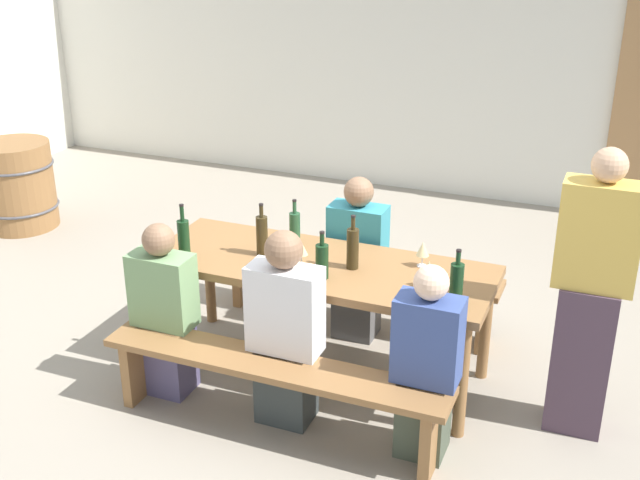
{
  "coord_description": "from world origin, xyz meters",
  "views": [
    {
      "loc": [
        1.63,
        -4.01,
        2.73
      ],
      "look_at": [
        0.0,
        0.0,
        0.9
      ],
      "focal_mm": 44.64,
      "sensor_mm": 36.0,
      "label": 1
    }
  ],
  "objects_px": {
    "standing_host": "(590,301)",
    "seated_guest_near_2": "(426,368)",
    "wine_bottle_4": "(262,235)",
    "seated_guest_far_0": "(357,263)",
    "wine_glass_2": "(423,249)",
    "wine_bottle_5": "(184,237)",
    "wine_glass_0": "(301,249)",
    "wine_barrel": "(17,185)",
    "seated_guest_near_0": "(165,314)",
    "bench_far": "(357,277)",
    "wine_bottle_0": "(295,228)",
    "tasting_table": "(320,275)",
    "wine_bottle_3": "(353,248)",
    "bench_near": "(273,377)",
    "wine_bottle_2": "(457,282)",
    "wine_glass_1": "(429,269)",
    "seated_guest_near_1": "(285,333)",
    "wine_bottle_1": "(322,260)"
  },
  "relations": [
    {
      "from": "wine_glass_0",
      "to": "wine_glass_2",
      "type": "xyz_separation_m",
      "value": [
        0.65,
        0.28,
        -0.01
      ]
    },
    {
      "from": "wine_glass_2",
      "to": "seated_guest_near_1",
      "type": "height_order",
      "value": "seated_guest_near_1"
    },
    {
      "from": "bench_near",
      "to": "wine_bottle_4",
      "type": "relative_size",
      "value": 5.94
    },
    {
      "from": "wine_bottle_1",
      "to": "bench_far",
      "type": "bearing_deg",
      "value": 95.73
    },
    {
      "from": "wine_bottle_0",
      "to": "seated_guest_near_2",
      "type": "bearing_deg",
      "value": -34.49
    },
    {
      "from": "seated_guest_near_2",
      "to": "tasting_table",
      "type": "bearing_deg",
      "value": 56.73
    },
    {
      "from": "bench_far",
      "to": "wine_bottle_5",
      "type": "relative_size",
      "value": 5.85
    },
    {
      "from": "wine_bottle_5",
      "to": "seated_guest_near_0",
      "type": "distance_m",
      "value": 0.48
    },
    {
      "from": "wine_bottle_0",
      "to": "wine_glass_0",
      "type": "distance_m",
      "value": 0.34
    },
    {
      "from": "seated_guest_near_1",
      "to": "wine_bottle_5",
      "type": "bearing_deg",
      "value": 69.02
    },
    {
      "from": "wine_bottle_3",
      "to": "seated_guest_near_0",
      "type": "xyz_separation_m",
      "value": [
        -0.97,
        -0.54,
        -0.37
      ]
    },
    {
      "from": "wine_bottle_3",
      "to": "standing_host",
      "type": "xyz_separation_m",
      "value": [
        1.34,
        0.01,
        -0.1
      ]
    },
    {
      "from": "wine_bottle_1",
      "to": "wine_bottle_2",
      "type": "height_order",
      "value": "wine_bottle_2"
    },
    {
      "from": "wine_glass_0",
      "to": "seated_guest_near_1",
      "type": "xyz_separation_m",
      "value": [
        0.09,
        -0.43,
        -0.32
      ]
    },
    {
      "from": "wine_glass_2",
      "to": "wine_bottle_4",
      "type": "bearing_deg",
      "value": -167.82
    },
    {
      "from": "bench_near",
      "to": "wine_bottle_5",
      "type": "distance_m",
      "value": 1.06
    },
    {
      "from": "bench_far",
      "to": "seated_guest_near_0",
      "type": "xyz_separation_m",
      "value": [
        -0.77,
        -1.21,
        0.16
      ]
    },
    {
      "from": "wine_bottle_4",
      "to": "seated_guest_far_0",
      "type": "height_order",
      "value": "seated_guest_far_0"
    },
    {
      "from": "bench_far",
      "to": "wine_glass_0",
      "type": "distance_m",
      "value": 0.94
    },
    {
      "from": "wine_glass_1",
      "to": "seated_guest_near_2",
      "type": "bearing_deg",
      "value": -74.52
    },
    {
      "from": "seated_guest_near_0",
      "to": "standing_host",
      "type": "xyz_separation_m",
      "value": [
        2.31,
        0.55,
        0.27
      ]
    },
    {
      "from": "wine_bottle_4",
      "to": "seated_guest_near_1",
      "type": "relative_size",
      "value": 0.29
    },
    {
      "from": "wine_bottle_0",
      "to": "wine_bottle_4",
      "type": "relative_size",
      "value": 0.91
    },
    {
      "from": "wine_bottle_5",
      "to": "standing_host",
      "type": "xyz_separation_m",
      "value": [
        2.34,
        0.24,
        -0.09
      ]
    },
    {
      "from": "wine_bottle_3",
      "to": "seated_guest_near_0",
      "type": "height_order",
      "value": "same"
    },
    {
      "from": "wine_bottle_3",
      "to": "seated_guest_far_0",
      "type": "xyz_separation_m",
      "value": [
        -0.15,
        0.52,
        -0.34
      ]
    },
    {
      "from": "bench_near",
      "to": "wine_bottle_4",
      "type": "xyz_separation_m",
      "value": [
        -0.37,
        0.66,
        0.53
      ]
    },
    {
      "from": "bench_far",
      "to": "wine_barrel",
      "type": "bearing_deg",
      "value": 170.58
    },
    {
      "from": "wine_glass_2",
      "to": "seated_guest_far_0",
      "type": "bearing_deg",
      "value": 146.68
    },
    {
      "from": "seated_guest_near_1",
      "to": "seated_guest_far_0",
      "type": "xyz_separation_m",
      "value": [
        0.04,
        1.06,
        -0.01
      ]
    },
    {
      "from": "wine_bottle_2",
      "to": "wine_bottle_4",
      "type": "height_order",
      "value": "wine_bottle_4"
    },
    {
      "from": "wine_bottle_4",
      "to": "standing_host",
      "type": "height_order",
      "value": "standing_host"
    },
    {
      "from": "wine_bottle_1",
      "to": "wine_glass_2",
      "type": "height_order",
      "value": "wine_bottle_1"
    },
    {
      "from": "wine_glass_0",
      "to": "seated_guest_near_1",
      "type": "relative_size",
      "value": 0.14
    },
    {
      "from": "wine_bottle_3",
      "to": "wine_barrel",
      "type": "relative_size",
      "value": 0.42
    },
    {
      "from": "wine_bottle_0",
      "to": "seated_guest_near_0",
      "type": "height_order",
      "value": "seated_guest_near_0"
    },
    {
      "from": "seated_guest_near_0",
      "to": "seated_guest_near_1",
      "type": "height_order",
      "value": "seated_guest_near_1"
    },
    {
      "from": "wine_barrel",
      "to": "seated_guest_near_2",
      "type": "bearing_deg",
      "value": -22.7
    },
    {
      "from": "seated_guest_near_2",
      "to": "seated_guest_far_0",
      "type": "height_order",
      "value": "seated_guest_far_0"
    },
    {
      "from": "bench_far",
      "to": "wine_bottle_1",
      "type": "bearing_deg",
      "value": -84.27
    },
    {
      "from": "bench_near",
      "to": "wine_bottle_2",
      "type": "bearing_deg",
      "value": 29.64
    },
    {
      "from": "standing_host",
      "to": "seated_guest_near_2",
      "type": "bearing_deg",
      "value": 36.92
    },
    {
      "from": "wine_bottle_1",
      "to": "wine_barrel",
      "type": "distance_m",
      "value": 3.86
    },
    {
      "from": "seated_guest_near_2",
      "to": "bench_near",
      "type": "bearing_deg",
      "value": 100.48
    },
    {
      "from": "wine_bottle_2",
      "to": "seated_guest_near_2",
      "type": "distance_m",
      "value": 0.49
    },
    {
      "from": "wine_bottle_0",
      "to": "seated_guest_far_0",
      "type": "height_order",
      "value": "seated_guest_far_0"
    },
    {
      "from": "wine_glass_0",
      "to": "seated_guest_near_0",
      "type": "distance_m",
      "value": 0.89
    },
    {
      "from": "wine_glass_2",
      "to": "wine_bottle_5",
      "type": "bearing_deg",
      "value": -163.51
    },
    {
      "from": "bench_near",
      "to": "wine_glass_1",
      "type": "height_order",
      "value": "wine_glass_1"
    },
    {
      "from": "bench_far",
      "to": "wine_bottle_3",
      "type": "xyz_separation_m",
      "value": [
        0.2,
        -0.67,
        0.52
      ]
    }
  ]
}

